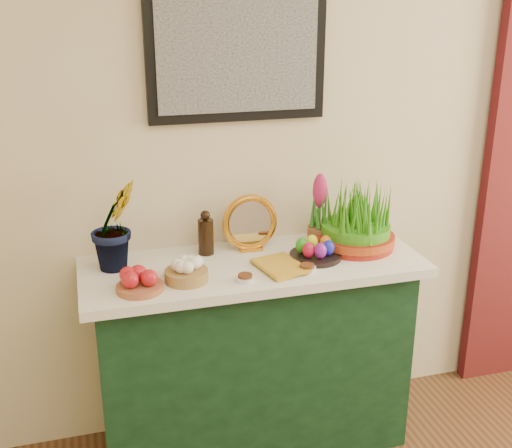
{
  "coord_description": "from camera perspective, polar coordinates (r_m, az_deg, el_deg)",
  "views": [
    {
      "loc": [
        -1.05,
        -0.33,
        1.93
      ],
      "look_at": [
        -0.4,
        1.95,
        1.07
      ],
      "focal_mm": 45.0,
      "sensor_mm": 36.0,
      "label": 1
    }
  ],
  "objects": [
    {
      "name": "spice_dish_right",
      "position": [
        2.55,
        4.56,
        -3.95
      ],
      "size": [
        0.07,
        0.07,
        0.03
      ],
      "color": "silver",
      "rests_on": "tablecloth"
    },
    {
      "name": "tablecloth",
      "position": [
        2.65,
        -0.3,
        -3.71
      ],
      "size": [
        1.4,
        0.55,
        0.04
      ],
      "primitive_type": "cube",
      "color": "silver",
      "rests_on": "sideboard"
    },
    {
      "name": "apple_bowl",
      "position": [
        2.41,
        -10.31,
        -5.05
      ],
      "size": [
        0.2,
        0.2,
        0.09
      ],
      "color": "#995333",
      "rests_on": "tablecloth"
    },
    {
      "name": "wheatgrass_sabzeh",
      "position": [
        2.78,
        8.89,
        0.34
      ],
      "size": [
        0.34,
        0.34,
        0.28
      ],
      "color": "maroon",
      "rests_on": "tablecloth"
    },
    {
      "name": "book",
      "position": [
        2.53,
        0.59,
        -4.08
      ],
      "size": [
        0.19,
        0.24,
        0.03
      ],
      "primitive_type": "imported",
      "rotation": [
        0.0,
        0.0,
        0.22
      ],
      "color": "gold",
      "rests_on": "tablecloth"
    },
    {
      "name": "spice_dish_left",
      "position": [
        2.46,
        -0.97,
        -4.83
      ],
      "size": [
        0.07,
        0.07,
        0.03
      ],
      "color": "silver",
      "rests_on": "tablecloth"
    },
    {
      "name": "hyacinth_pink",
      "position": [
        2.78,
        5.63,
        0.99
      ],
      "size": [
        0.1,
        0.1,
        0.32
      ],
      "color": "brown",
      "rests_on": "tablecloth"
    },
    {
      "name": "sideboard",
      "position": [
        2.86,
        -0.28,
        -11.92
      ],
      "size": [
        1.3,
        0.45,
        0.85
      ],
      "primitive_type": "cube",
      "color": "#163C1F",
      "rests_on": "ground"
    },
    {
      "name": "garlic_basket",
      "position": [
        2.47,
        -6.22,
        -4.21
      ],
      "size": [
        0.18,
        0.18,
        0.09
      ],
      "color": "#A98144",
      "rests_on": "tablecloth"
    },
    {
      "name": "vinegar_cruet",
      "position": [
        2.69,
        -4.48,
        -0.97
      ],
      "size": [
        0.07,
        0.07,
        0.19
      ],
      "color": "black",
      "rests_on": "tablecloth"
    },
    {
      "name": "hyacinth_green",
      "position": [
        2.56,
        -12.53,
        1.14
      ],
      "size": [
        0.31,
        0.29,
        0.48
      ],
      "primitive_type": "imported",
      "rotation": [
        0.0,
        0.0,
        0.51
      ],
      "color": "#266C1A",
      "rests_on": "tablecloth"
    },
    {
      "name": "mirror",
      "position": [
        2.72,
        -0.54,
        0.05
      ],
      "size": [
        0.24,
        0.07,
        0.25
      ],
      "color": "orange",
      "rests_on": "tablecloth"
    },
    {
      "name": "egg_plate",
      "position": [
        2.66,
        5.34,
        -2.41
      ],
      "size": [
        0.26,
        0.26,
        0.09
      ],
      "color": "black",
      "rests_on": "tablecloth"
    }
  ]
}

